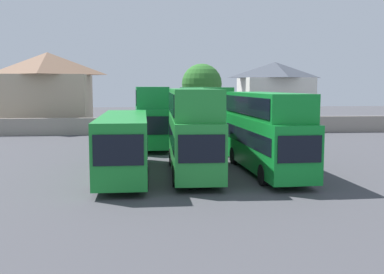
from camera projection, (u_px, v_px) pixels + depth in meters
name	position (u px, v px, depth m)	size (l,w,h in m)	color
ground	(176.00, 139.00, 44.58)	(140.00, 140.00, 0.00)	#424247
depot_boundary_wall	(173.00, 126.00, 49.49)	(56.00, 0.50, 1.80)	gray
bus_1	(124.00, 142.00, 26.22)	(2.68, 11.64, 3.48)	#1B852F
bus_2	(193.00, 127.00, 26.63)	(2.81, 10.35, 4.97)	#238E35
bus_3	(265.00, 128.00, 27.18)	(2.86, 11.08, 4.74)	#12892E
bus_4	(151.00, 113.00, 39.58)	(2.81, 11.60, 5.08)	#19843A
bus_5	(204.00, 113.00, 39.57)	(3.38, 11.53, 5.04)	#218C39
house_terrace_left	(48.00, 91.00, 53.81)	(9.77, 8.17, 9.05)	tan
house_terrace_centre	(275.00, 94.00, 57.88)	(8.57, 7.93, 8.13)	silver
tree_left_of_lot	(202.00, 84.00, 51.82)	(4.52, 4.52, 7.65)	brown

